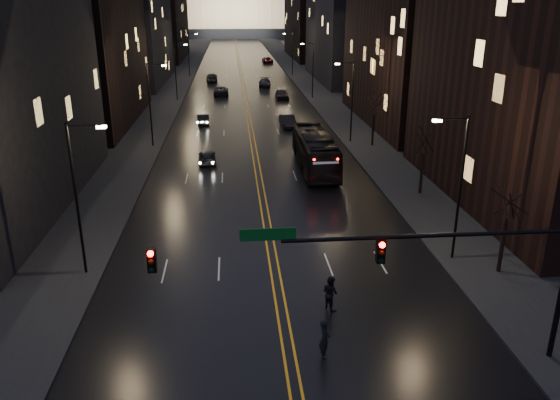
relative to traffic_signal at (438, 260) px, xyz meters
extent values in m
plane|color=black|center=(-5.91, 0.00, -5.10)|extent=(900.00, 900.00, 0.00)
cube|color=black|center=(-5.91, 130.00, -5.09)|extent=(20.00, 320.00, 0.02)
cube|color=black|center=(-19.91, 130.00, -5.02)|extent=(8.00, 320.00, 0.16)
cube|color=black|center=(8.09, 130.00, -5.02)|extent=(8.00, 320.00, 0.16)
cube|color=orange|center=(-5.91, 130.00, -5.08)|extent=(0.62, 320.00, 0.01)
cube|color=black|center=(-26.91, 54.00, 8.90)|extent=(12.00, 30.00, 28.00)
cube|color=black|center=(-26.91, 92.00, 4.90)|extent=(12.00, 34.00, 20.00)
cube|color=black|center=(-26.91, 140.00, 6.90)|extent=(12.00, 40.00, 24.00)
cube|color=black|center=(15.09, 20.00, 6.90)|extent=(12.00, 26.00, 24.00)
cube|color=black|center=(15.09, 92.00, 7.90)|extent=(12.00, 34.00, 26.00)
cube|color=black|center=(15.09, 140.00, 5.90)|extent=(12.00, 40.00, 22.00)
cube|color=black|center=(-5.91, 250.00, -3.10)|extent=(90.00, 50.00, 4.00)
cube|color=#FFD793|center=(-5.91, 250.00, 10.90)|extent=(80.00, 36.00, 24.00)
cylinder|color=black|center=(-0.41, 0.00, 1.10)|extent=(12.00, 0.18, 0.18)
cube|color=black|center=(-11.41, 0.00, 0.50)|extent=(0.35, 0.30, 1.00)
cube|color=black|center=(-2.41, 0.00, 0.50)|extent=(0.35, 0.30, 1.00)
sphere|color=#FF0705|center=(-11.41, -0.18, 0.85)|extent=(0.24, 0.24, 0.24)
sphere|color=#FF0705|center=(-2.41, -0.18, 0.85)|extent=(0.24, 0.24, 0.24)
cube|color=#053F14|center=(-6.91, 0.00, 1.40)|extent=(2.20, 0.06, 0.50)
cylinder|color=black|center=(5.09, 10.00, -0.60)|extent=(0.16, 0.16, 9.00)
cylinder|color=black|center=(4.19, 10.00, 3.70)|extent=(1.80, 0.10, 0.10)
cube|color=#EDCF8E|center=(3.29, 10.00, 3.60)|extent=(0.50, 0.25, 0.15)
cylinder|color=black|center=(-16.91, 10.00, -0.60)|extent=(0.16, 0.16, 9.00)
cylinder|color=black|center=(-16.01, 10.00, 3.70)|extent=(1.80, 0.10, 0.10)
cube|color=#EDCF8E|center=(-15.11, 10.00, 3.60)|extent=(0.50, 0.25, 0.15)
cylinder|color=black|center=(5.09, 40.00, -0.60)|extent=(0.16, 0.16, 9.00)
cylinder|color=black|center=(4.19, 40.00, 3.70)|extent=(1.80, 0.10, 0.10)
cube|color=#EDCF8E|center=(3.29, 40.00, 3.60)|extent=(0.50, 0.25, 0.15)
cylinder|color=black|center=(-16.91, 40.00, -0.60)|extent=(0.16, 0.16, 9.00)
cylinder|color=black|center=(-16.01, 40.00, 3.70)|extent=(1.80, 0.10, 0.10)
cube|color=#EDCF8E|center=(-15.11, 40.00, 3.60)|extent=(0.50, 0.25, 0.15)
cylinder|color=black|center=(5.09, 70.00, -0.60)|extent=(0.16, 0.16, 9.00)
cylinder|color=black|center=(4.19, 70.00, 3.70)|extent=(1.80, 0.10, 0.10)
cube|color=#EDCF8E|center=(3.29, 70.00, 3.60)|extent=(0.50, 0.25, 0.15)
cylinder|color=black|center=(-16.91, 70.00, -0.60)|extent=(0.16, 0.16, 9.00)
cylinder|color=black|center=(-16.01, 70.00, 3.70)|extent=(1.80, 0.10, 0.10)
cube|color=#EDCF8E|center=(-15.11, 70.00, 3.60)|extent=(0.50, 0.25, 0.15)
cylinder|color=black|center=(5.09, 100.00, -0.60)|extent=(0.16, 0.16, 9.00)
cylinder|color=black|center=(4.19, 100.00, 3.70)|extent=(1.80, 0.10, 0.10)
cube|color=#EDCF8E|center=(3.29, 100.00, 3.60)|extent=(0.50, 0.25, 0.15)
cylinder|color=black|center=(-16.91, 100.00, -0.60)|extent=(0.16, 0.16, 9.00)
cylinder|color=black|center=(-16.01, 100.00, 3.70)|extent=(1.80, 0.10, 0.10)
cube|color=#EDCF8E|center=(-15.11, 100.00, 3.60)|extent=(0.50, 0.25, 0.15)
cylinder|color=black|center=(7.09, 8.00, -3.35)|extent=(0.24, 0.24, 3.50)
cylinder|color=black|center=(7.09, 22.00, -3.35)|extent=(0.24, 0.24, 3.50)
cylinder|color=black|center=(7.09, 38.00, -3.35)|extent=(0.24, 0.24, 3.50)
imported|color=black|center=(-0.45, 30.11, -3.36)|extent=(2.97, 12.50, 3.48)
imported|color=black|center=(-10.72, 32.67, -4.39)|extent=(1.93, 4.27, 1.42)
imported|color=black|center=(-11.93, 51.26, -4.42)|extent=(1.84, 4.28, 1.37)
imported|color=black|center=(-9.92, 74.98, -4.36)|extent=(2.52, 5.39, 1.49)
imported|color=black|center=(-11.98, 92.28, -4.32)|extent=(2.30, 5.43, 1.56)
imported|color=black|center=(-1.15, 48.64, -4.33)|extent=(1.91, 4.79, 1.55)
imported|color=black|center=(0.04, 69.62, -4.28)|extent=(2.01, 4.86, 1.65)
imported|color=black|center=(-1.92, 83.70, -4.34)|extent=(2.45, 5.40, 1.53)
imported|color=black|center=(1.51, 126.83, -4.38)|extent=(2.80, 5.40, 1.45)
imported|color=black|center=(-4.38, 0.98, -4.16)|extent=(0.49, 0.71, 1.89)
imported|color=black|center=(-3.41, 5.00, -4.18)|extent=(0.91, 1.02, 1.85)
camera|label=1|loc=(-8.15, -19.30, 9.84)|focal=35.00mm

